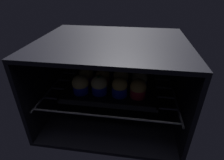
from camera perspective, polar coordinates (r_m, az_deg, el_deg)
oven_cavity at (r=81.58cm, az=0.38°, el=0.96°), size 59.00×47.00×37.00cm
oven_rack at (r=79.68cm, az=-0.06°, el=-2.64°), size 54.80×42.00×0.80cm
baking_tray at (r=79.57cm, az=-0.00°, el=-1.77°), size 38.37×30.65×2.20cm
muffin_row0_col0 at (r=73.19cm, az=-10.14°, el=-1.49°), size 6.71×6.71×7.90cm
muffin_row0_col1 at (r=71.83cm, az=-4.13°, el=-1.63°), size 6.60×6.60×8.22cm
muffin_row0_col2 at (r=70.32cm, az=2.47°, el=-2.31°), size 6.26×6.26×8.03cm
muffin_row0_col3 at (r=70.35cm, az=8.40°, el=-2.76°), size 6.53×6.53×7.77cm
muffin_row1_col0 at (r=79.47cm, az=-8.19°, el=1.41°), size 6.26×6.26×8.01cm
muffin_row1_col1 at (r=78.02cm, az=-3.02°, el=1.00°), size 6.26×6.26×7.77cm
muffin_row1_col2 at (r=77.25cm, az=2.92°, el=0.89°), size 6.70×6.70×8.09cm
muffin_row1_col3 at (r=76.62cm, az=8.85°, el=0.11°), size 6.57×6.57×7.74cm
muffin_row2_col0 at (r=86.55cm, az=-7.05°, el=3.85°), size 6.27×6.27×7.70cm
muffin_row2_col1 at (r=84.77cm, az=-1.85°, el=3.67°), size 6.67×6.67×8.09cm
muffin_row2_col2 at (r=83.97cm, az=3.44°, el=3.45°), size 6.60×6.60×8.38cm
muffin_row2_col3 at (r=83.60cm, az=8.64°, el=2.82°), size 6.31×6.31×7.93cm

